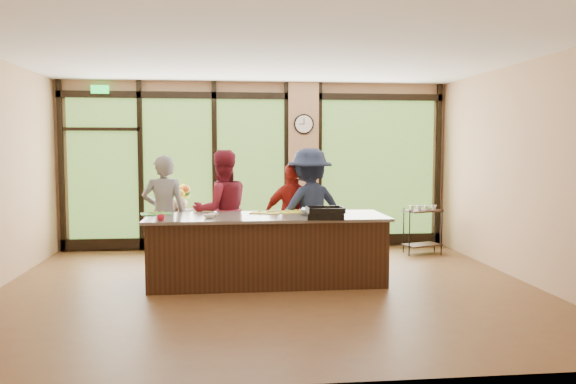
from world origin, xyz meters
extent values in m
plane|color=brown|center=(0.00, 0.00, 0.00)|extent=(7.00, 7.00, 0.00)
plane|color=silver|center=(0.00, 0.00, 3.00)|extent=(7.00, 7.00, 0.00)
plane|color=tan|center=(0.00, 3.00, 1.50)|extent=(7.00, 0.00, 7.00)
plane|color=tan|center=(3.50, 0.00, 1.50)|extent=(0.00, 6.00, 6.00)
cube|color=tan|center=(0.85, 2.94, 1.50)|extent=(0.55, 0.12, 3.00)
cube|color=black|center=(0.00, 2.95, 2.75)|extent=(6.90, 0.08, 0.12)
cube|color=black|center=(0.00, 2.95, 0.12)|extent=(6.90, 0.08, 0.20)
cube|color=#19D83F|center=(-2.70, 2.90, 2.83)|extent=(0.30, 0.04, 0.14)
cube|color=#305E21|center=(-2.70, 2.97, 1.45)|extent=(1.20, 0.02, 2.50)
cube|color=#305E21|center=(-1.40, 2.97, 1.45)|extent=(1.20, 0.02, 2.50)
cube|color=#305E21|center=(-0.10, 2.97, 1.45)|extent=(1.20, 0.02, 2.50)
cube|color=#305E21|center=(2.25, 2.97, 1.45)|extent=(2.10, 0.02, 2.50)
cube|color=black|center=(-3.40, 2.95, 1.50)|extent=(0.08, 0.08, 3.00)
cube|color=black|center=(-2.05, 2.95, 1.50)|extent=(0.08, 0.08, 3.00)
cube|color=black|center=(-0.75, 2.95, 1.50)|extent=(0.08, 0.08, 3.00)
cube|color=black|center=(0.55, 2.95, 1.50)|extent=(0.08, 0.08, 3.00)
cube|color=black|center=(1.15, 2.95, 1.50)|extent=(0.08, 0.08, 3.00)
cube|color=black|center=(3.40, 2.95, 1.50)|extent=(0.08, 0.08, 3.00)
cube|color=black|center=(0.00, 0.30, 0.44)|extent=(3.10, 1.00, 0.88)
cube|color=slate|center=(0.00, 0.30, 0.90)|extent=(3.20, 1.10, 0.04)
cylinder|color=black|center=(0.85, 2.87, 2.25)|extent=(0.36, 0.04, 0.36)
cylinder|color=white|center=(0.85, 2.85, 2.25)|extent=(0.31, 0.01, 0.31)
cube|color=black|center=(0.85, 2.85, 2.30)|extent=(0.01, 0.00, 0.11)
cube|color=black|center=(0.80, 2.85, 2.25)|extent=(0.09, 0.00, 0.01)
imported|color=slate|center=(-1.45, 1.11, 0.86)|extent=(0.64, 0.43, 1.73)
imported|color=maroon|center=(-0.61, 1.10, 0.90)|extent=(1.03, 0.90, 1.80)
imported|color=maroon|center=(0.45, 1.16, 0.80)|extent=(0.96, 0.47, 1.59)
imported|color=#1B233B|center=(0.69, 1.04, 0.91)|extent=(1.33, 1.03, 1.82)
cube|color=black|center=(0.72, -0.13, 0.96)|extent=(0.50, 0.41, 0.08)
imported|color=silver|center=(0.62, 0.30, 0.96)|extent=(0.44, 0.44, 0.09)
cube|color=#378E33|center=(-1.50, 0.60, 0.93)|extent=(0.46, 0.38, 0.01)
cube|color=gold|center=(0.01, 0.58, 0.93)|extent=(0.48, 0.42, 0.01)
cube|color=gold|center=(0.39, 0.63, 0.93)|extent=(0.49, 0.44, 0.01)
imported|color=white|center=(-0.76, 0.12, 0.94)|extent=(0.15, 0.15, 0.05)
imported|color=white|center=(-0.71, 0.29, 0.94)|extent=(0.16, 0.16, 0.04)
imported|color=white|center=(0.17, 0.70, 0.93)|extent=(0.14, 0.14, 0.03)
imported|color=red|center=(-1.36, -0.11, 0.96)|extent=(0.10, 0.10, 0.08)
cube|color=black|center=(-1.35, 2.53, 0.39)|extent=(0.49, 0.49, 0.77)
imported|color=#8F774E|center=(-1.35, 2.53, 0.91)|extent=(0.28, 0.28, 0.28)
cube|color=black|center=(2.80, 2.07, 0.16)|extent=(0.70, 0.53, 0.03)
cube|color=black|center=(2.80, 2.07, 0.75)|extent=(0.70, 0.53, 0.03)
cylinder|color=black|center=(2.52, 1.91, 0.40)|extent=(0.02, 0.02, 0.79)
cylinder|color=black|center=(3.08, 1.91, 0.40)|extent=(0.02, 0.02, 0.79)
cylinder|color=black|center=(2.52, 2.23, 0.40)|extent=(0.02, 0.02, 0.79)
cylinder|color=black|center=(3.08, 2.23, 0.40)|extent=(0.02, 0.02, 0.79)
imported|color=silver|center=(2.61, 2.07, 0.80)|extent=(0.11, 0.11, 0.08)
imported|color=silver|center=(2.74, 2.07, 0.80)|extent=(0.11, 0.11, 0.08)
imported|color=silver|center=(2.87, 2.07, 0.80)|extent=(0.11, 0.11, 0.08)
imported|color=silver|center=(2.99, 2.07, 0.80)|extent=(0.11, 0.11, 0.08)
camera|label=1|loc=(-0.53, -7.18, 1.84)|focal=35.00mm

